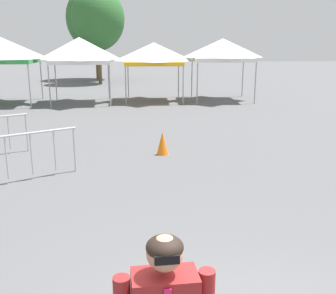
# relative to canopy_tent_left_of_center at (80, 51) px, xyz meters

# --- Properties ---
(canopy_tent_left_of_center) EXTENTS (3.20, 3.20, 3.30)m
(canopy_tent_left_of_center) POSITION_rel_canopy_tent_left_of_center_xyz_m (0.00, 0.00, 0.00)
(canopy_tent_left_of_center) COLOR #9E9EA3
(canopy_tent_left_of_center) RESTS_ON ground
(canopy_tent_behind_center) EXTENTS (3.11, 3.11, 3.05)m
(canopy_tent_behind_center) POSITION_rel_canopy_tent_left_of_center_xyz_m (3.76, 0.53, -0.18)
(canopy_tent_behind_center) COLOR #9E9EA3
(canopy_tent_behind_center) RESTS_ON ground
(canopy_tent_right_of_center) EXTENTS (3.27, 3.27, 3.25)m
(canopy_tent_right_of_center) POSITION_rel_canopy_tent_left_of_center_xyz_m (7.42, 0.51, 0.01)
(canopy_tent_right_of_center) COLOR #9E9EA3
(canopy_tent_right_of_center) RESTS_ON ground
(tree_behind_tents_left) EXTENTS (4.91, 4.91, 7.79)m
(tree_behind_tents_left) POSITION_rel_canopy_tent_left_of_center_xyz_m (-0.38, 14.68, 2.44)
(tree_behind_tents_left) COLOR brown
(tree_behind_tents_left) RESTS_ON ground
(tree_behind_tents_right) EXTENTS (3.99, 3.99, 7.10)m
(tree_behind_tents_right) POSITION_rel_canopy_tent_left_of_center_xyz_m (0.12, 10.89, 2.25)
(tree_behind_tents_right) COLOR brown
(tree_behind_tents_right) RESTS_ON ground
(crowd_barrier_by_lift) EXTENTS (1.84, 1.10, 1.08)m
(crowd_barrier_by_lift) POSITION_rel_canopy_tent_left_of_center_xyz_m (0.36, -12.11, -1.89)
(crowd_barrier_by_lift) COLOR #B7BABF
(crowd_barrier_by_lift) RESTS_ON ground
(traffic_cone_lot_center) EXTENTS (0.32, 0.32, 0.63)m
(traffic_cone_lot_center) POSITION_rel_canopy_tent_left_of_center_xyz_m (3.39, -10.30, -2.33)
(traffic_cone_lot_center) COLOR orange
(traffic_cone_lot_center) RESTS_ON ground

